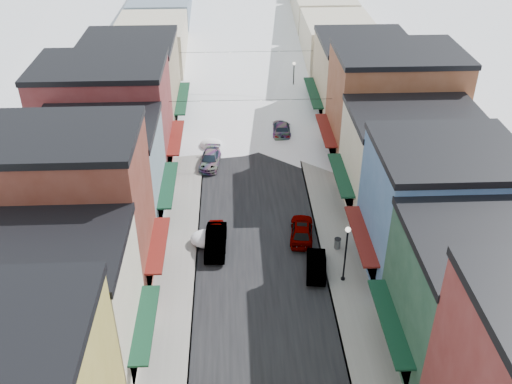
{
  "coord_description": "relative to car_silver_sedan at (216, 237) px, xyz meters",
  "views": [
    {
      "loc": [
        -1.85,
        -13.26,
        28.88
      ],
      "look_at": [
        0.0,
        28.77,
        2.36
      ],
      "focal_mm": 40.0,
      "sensor_mm": 36.0,
      "label": 1
    }
  ],
  "objects": [
    {
      "name": "car_lane_white",
      "position": [
        4.37,
        40.26,
        0.12
      ],
      "size": [
        3.34,
        6.1,
        1.62
      ],
      "primitive_type": "imported",
      "rotation": [
        0.0,
        0.0,
        3.03
      ],
      "color": "silver",
      "rests_on": "ground"
    },
    {
      "name": "car_green_sedan",
      "position": [
        7.8,
        -3.97,
        0.0
      ],
      "size": [
        1.99,
        4.37,
        1.39
      ],
      "primitive_type": "imported",
      "rotation": [
        0.0,
        0.0,
        3.01
      ],
      "color": "black",
      "rests_on": "ground"
    },
    {
      "name": "bldg_l_tan",
      "position": [
        -9.69,
        23.34,
        4.31
      ],
      "size": [
        11.3,
        11.2,
        10.0
      ],
      "color": "#8B785B",
      "rests_on": "ground"
    },
    {
      "name": "sidewalk_right",
      "position": [
        10.1,
        35.34,
        -0.62
      ],
      "size": [
        3.2,
        160.0,
        0.15
      ],
      "primitive_type": "cube",
      "color": "gray",
      "rests_on": "ground"
    },
    {
      "name": "car_lane_silver",
      "position": [
        2.59,
        30.43,
        -0.01
      ],
      "size": [
        1.78,
        4.08,
        1.37
      ],
      "primitive_type": "imported",
      "rotation": [
        0.0,
        0.0,
        -0.04
      ],
      "color": "#9CA0A4",
      "rests_on": "ground"
    },
    {
      "name": "car_silver_wagon",
      "position": [
        -0.8,
        13.23,
        -0.02
      ],
      "size": [
        2.4,
        4.81,
        1.34
      ],
      "primitive_type": "imported",
      "rotation": [
        0.0,
        0.0,
        -0.12
      ],
      "color": "#A0A3A8",
      "rests_on": "ground"
    },
    {
      "name": "bldg_r_tan",
      "position": [
        16.69,
        24.34,
        4.06
      ],
      "size": [
        11.3,
        11.2,
        9.5
      ],
      "color": "tan",
      "rests_on": "ground"
    },
    {
      "name": "car_gray_suv",
      "position": [
        7.17,
        0.47,
        0.1
      ],
      "size": [
        2.46,
        4.85,
        1.58
      ],
      "primitive_type": "imported",
      "rotation": [
        0.0,
        0.0,
        3.01
      ],
      "color": "#92939A",
      "rests_on": "ground"
    },
    {
      "name": "trash_can",
      "position": [
        9.9,
        -1.26,
        -0.07
      ],
      "size": [
        0.55,
        0.55,
        0.93
      ],
      "color": "slate",
      "rests_on": "sidewalk_right"
    },
    {
      "name": "road",
      "position": [
        3.5,
        35.34,
        -0.69
      ],
      "size": [
        10.0,
        160.0,
        0.01
      ],
      "primitive_type": "cube",
      "color": "black",
      "rests_on": "ground"
    },
    {
      "name": "distant_blocks",
      "position": [
        3.5,
        58.34,
        3.31
      ],
      "size": [
        34.0,
        55.0,
        8.0
      ],
      "color": "gray",
      "rests_on": "ground"
    },
    {
      "name": "bldg_l_cream",
      "position": [
        -9.69,
        -12.16,
        4.07
      ],
      "size": [
        11.3,
        8.2,
        9.5
      ],
      "color": "beige",
      "rests_on": "ground"
    },
    {
      "name": "car_black_sedan",
      "position": [
        7.07,
        20.03,
        0.04
      ],
      "size": [
        2.28,
        5.12,
        1.46
      ],
      "primitive_type": "imported",
      "rotation": [
        0.0,
        0.0,
        3.09
      ],
      "color": "black",
      "rests_on": "ground"
    },
    {
      "name": "streetlamp_far",
      "position": [
        9.39,
        30.11,
        2.45
      ],
      "size": [
        0.39,
        0.39,
        4.74
      ],
      "color": "black",
      "rests_on": "sidewalk_right"
    },
    {
      "name": "bldg_r_green",
      "position": [
        16.69,
        -12.66,
        4.06
      ],
      "size": [
        11.3,
        9.2,
        9.5
      ],
      "color": "#1F4230",
      "rests_on": "ground"
    },
    {
      "name": "bldg_r_blue",
      "position": [
        16.69,
        -3.66,
        4.56
      ],
      "size": [
        11.3,
        9.2,
        10.5
      ],
      "color": "#406291",
      "rests_on": "ground"
    },
    {
      "name": "bldg_l_grayblue",
      "position": [
        -9.69,
        4.34,
        3.81
      ],
      "size": [
        11.3,
        9.2,
        9.0
      ],
      "color": "slate",
      "rests_on": "ground"
    },
    {
      "name": "bldg_r_cream",
      "position": [
        17.19,
        5.34,
        3.81
      ],
      "size": [
        12.3,
        9.2,
        9.0
      ],
      "color": "beige",
      "rests_on": "ground"
    },
    {
      "name": "sidewalk_left",
      "position": [
        -3.1,
        35.34,
        -0.62
      ],
      "size": [
        3.2,
        160.0,
        0.15
      ],
      "primitive_type": "cube",
      "color": "gray",
      "rests_on": "ground"
    },
    {
      "name": "bldg_r_brick_far",
      "position": [
        17.69,
        14.34,
        5.06
      ],
      "size": [
        13.3,
        9.2,
        11.5
      ],
      "color": "brown",
      "rests_on": "ground"
    },
    {
      "name": "car_dark_hatch",
      "position": [
        0.0,
        -0.77,
        0.08
      ],
      "size": [
        1.82,
        4.76,
        1.55
      ],
      "primitive_type": "imported",
      "rotation": [
        0.0,
        0.0,
        -0.04
      ],
      "color": "black",
      "rests_on": "ground"
    },
    {
      "name": "curb_left",
      "position": [
        -1.55,
        35.34,
        -0.62
      ],
      "size": [
        0.1,
        160.0,
        0.15
      ],
      "primitive_type": "cube",
      "color": "slate",
      "rests_on": "ground"
    },
    {
      "name": "overhead_cables",
      "position": [
        3.5,
        22.84,
        5.51
      ],
      "size": [
        16.4,
        15.04,
        0.04
      ],
      "color": "black",
      "rests_on": "ground"
    },
    {
      "name": "snow_pile_mid",
      "position": [
        -0.78,
        0.04,
        -0.16
      ],
      "size": [
        2.63,
        2.82,
        1.11
      ],
      "color": "white",
      "rests_on": "ground"
    },
    {
      "name": "car_silver_sedan",
      "position": [
        0.0,
        0.0,
        0.0
      ],
      "size": [
        1.65,
        4.07,
        1.39
      ],
      "primitive_type": "imported",
      "rotation": [
        0.0,
        0.0,
        -0.0
      ],
      "color": "#94979C",
      "rests_on": "ground"
    },
    {
      "name": "curb_right",
      "position": [
        8.55,
        35.34,
        -0.62
      ],
      "size": [
        0.1,
        160.0,
        0.15
      ],
      "primitive_type": "cube",
      "color": "slate",
      "rests_on": "ground"
    },
    {
      "name": "snow_pile_far",
      "position": [
        -0.78,
        17.1,
        -0.22
      ],
      "size": [
        2.35,
        2.65,
        1.0
      ],
      "color": "white",
      "rests_on": "ground"
    },
    {
      "name": "streetlamp_near",
      "position": [
        9.72,
        -5.12,
        2.52
      ],
      "size": [
        0.4,
        0.4,
        4.86
      ],
      "color": "black",
      "rests_on": "sidewalk_right"
    },
    {
      "name": "bldg_l_brick_far",
      "position": [
        -10.69,
        13.34,
        4.81
      ],
      "size": [
        13.3,
        9.2,
        11.0
      ],
      "color": "maroon",
      "rests_on": "ground"
    },
    {
      "name": "bldg_l_brick_near",
      "position": [
        -10.19,
        -4.16,
        5.56
      ],
      "size": [
        12.3,
        8.2,
        12.5
      ],
      "color": "maroon",
      "rests_on": "ground"
    }
  ]
}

